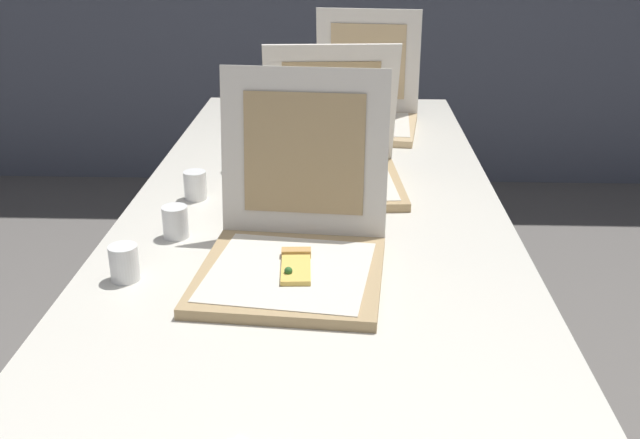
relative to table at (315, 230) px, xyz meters
The scene contains 8 objects.
table is the anchor object (origin of this frame).
pizza_box_front 0.32m from the table, 95.39° to the right, with size 0.39×0.44×0.38m.
pizza_box_middle 0.23m from the table, 79.33° to the left, with size 0.39×0.39×0.37m.
pizza_box_back 0.80m from the table, 80.57° to the left, with size 0.40×0.41×0.38m.
cup_white_far 0.40m from the table, 126.45° to the left, with size 0.06×0.06×0.07m, color white.
cup_white_near_center 0.35m from the table, 153.64° to the right, with size 0.06×0.06×0.07m, color white.
cup_white_mid 0.33m from the table, 163.94° to the left, with size 0.06×0.06×0.07m, color white.
cup_white_near_left 0.52m from the table, 134.95° to the right, with size 0.06×0.06×0.07m, color white.
Camera 1 is at (0.07, -0.96, 1.41)m, focal length 40.51 mm.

